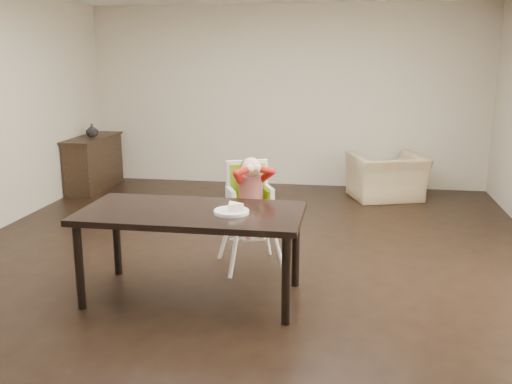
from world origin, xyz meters
TOP-DOWN VIEW (x-y plane):
  - ground at (0.00, 0.00)m, footprint 7.00×7.00m
  - room_walls at (0.00, 0.00)m, footprint 6.02×7.02m
  - dining_table at (-0.26, -0.85)m, footprint 1.80×0.90m
  - high_chair at (0.08, -0.04)m, footprint 0.58×0.58m
  - plate at (0.08, -0.88)m, footprint 0.33×0.33m
  - armchair at (1.51, 2.80)m, footprint 1.11×0.90m
  - sideboard at (-2.78, 2.70)m, footprint 0.44×1.26m
  - vase at (-2.78, 2.71)m, footprint 0.21×0.22m

SIDE VIEW (x-z plane):
  - ground at x=0.00m, z-range 0.00..0.00m
  - sideboard at x=-2.78m, z-range 0.00..0.79m
  - armchair at x=1.51m, z-range 0.00..0.84m
  - dining_table at x=-0.26m, z-range 0.30..1.05m
  - high_chair at x=0.08m, z-range 0.22..1.27m
  - plate at x=0.08m, z-range 0.74..0.82m
  - vase at x=-2.78m, z-range 0.79..0.97m
  - room_walls at x=0.00m, z-range 0.50..3.21m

